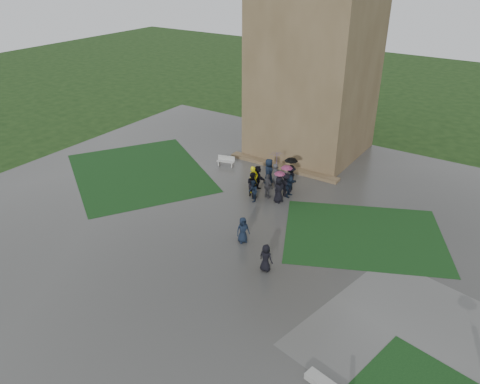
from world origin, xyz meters
The scene contains 10 objects.
ground centered at (0.00, 0.00, 0.00)m, with size 120.00×120.00×0.00m, color black.
plaza centered at (0.00, 2.00, 0.01)m, with size 34.00×34.00×0.02m, color #363634.
lawn_inset_left centered at (-8.50, 4.00, 0.03)m, with size 11.00×9.00×0.01m, color black.
lawn_inset_right centered at (8.50, 5.00, 0.03)m, with size 9.00×7.00×0.01m, color black.
tower centered at (0.00, 15.00, 9.00)m, with size 8.00×8.00×18.00m, color brown.
tower_plinth centered at (0.00, 10.60, 0.13)m, with size 9.00×0.80×0.22m, color brown.
bench centered at (-3.85, 8.59, 0.42)m, with size 1.40×0.79×0.77m.
visitor_cluster centered at (1.47, 6.75, 1.12)m, with size 3.62×3.78×2.70m.
pedestrian_mid centered at (3.03, 0.53, 0.80)m, with size 0.76×0.52×1.55m, color black.
pedestrian_near centered at (5.47, -1.04, 0.78)m, with size 0.75×0.51×1.53m, color black.
Camera 1 is at (15.27, -18.07, 14.74)m, focal length 35.00 mm.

